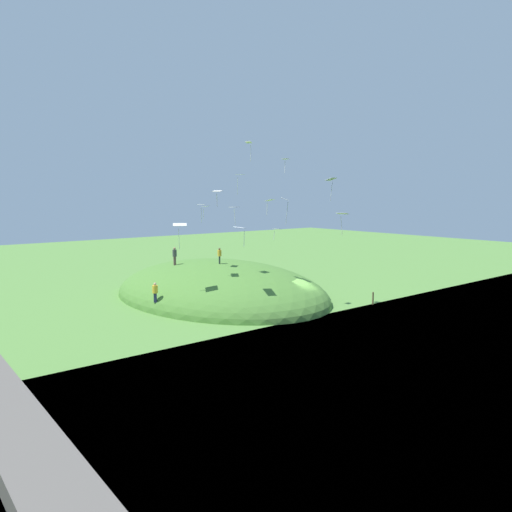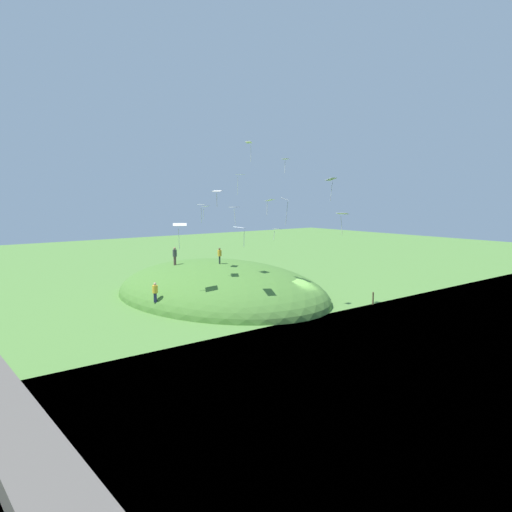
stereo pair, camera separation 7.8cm
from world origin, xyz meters
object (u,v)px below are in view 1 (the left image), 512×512
Objects in this scene: kite_1 at (240,228)px; kite_12 at (240,176)px; person_with_child at (219,254)px; mooring_post at (373,298)px; kite_0 at (201,205)px; kite_13 at (234,208)px; kite_8 at (285,160)px; kite_4 at (285,201)px; person_watching_kites at (155,290)px; kite_2 at (342,215)px; kite_10 at (331,180)px; kite_3 at (270,201)px; kite_7 at (180,226)px; kite_9 at (276,230)px; kite_11 at (249,145)px; kite_6 at (217,192)px; kite_5 at (205,207)px; person_walking_path at (175,254)px.

kite_1 is 13.73m from kite_12.
person_with_child reaches higher than mooring_post.
kite_0 reaches higher than kite_13.
kite_1 is 8.36m from kite_8.
kite_4 is 8.78m from kite_13.
kite_8 is at bearing 41.18° from person_with_child.
person_watching_kites is 18.43m from kite_2.
kite_3 is at bearing 21.64° from kite_10.
kite_7 is (3.57, 3.59, 0.16)m from kite_1.
kite_3 is (-5.19, -2.17, 5.30)m from person_with_child.
mooring_post is (-5.90, -7.07, -6.54)m from kite_9.
kite_11 reaches higher than kite_8.
kite_1 is at bearing 160.35° from person_watching_kites.
kite_1 is (-7.70, 3.17, 3.10)m from person_with_child.
kite_11 is 1.60× the size of mooring_post.
kite_10 is (-1.42, -10.87, 1.06)m from kite_6.
kite_10 reaches higher than person_watching_kites.
kite_5 is 1.00× the size of kite_6.
kite_10 reaches higher than kite_7.
kite_4 is at bearing 9.30° from person_with_child.
kite_0 is at bearing 47.47° from kite_10.
kite_7 is at bearing 69.53° from kite_2.
kite_5 is 7.60m from kite_11.
kite_5 is at bearing 41.85° from kite_3.
kite_12 is (9.37, -1.80, -1.09)m from kite_8.
kite_10 is (-6.65, -11.15, 3.82)m from kite_7.
kite_2 is at bearing -74.21° from kite_4.
kite_8 reaches higher than kite_9.
person_watching_kites is at bearing 71.24° from kite_3.
kite_6 reaches higher than mooring_post.
person_walking_path is at bearing -1.60° from kite_1.
kite_13 is (-7.54, -2.14, 4.81)m from person_walking_path.
kite_11 is (7.86, -9.06, 4.70)m from kite_6.
kite_3 is at bearing -167.37° from person_watching_kites.
kite_4 is at bearing 138.15° from kite_8.
kite_1 is 0.80× the size of kite_10.
person_with_child is 0.78× the size of kite_10.
kite_9 is at bearing -2.60° from kite_8.
kite_5 is at bearing 31.88° from kite_10.
kite_8 is at bearing 177.40° from kite_9.
kite_0 is 1.33× the size of mooring_post.
person_walking_path is 0.88× the size of kite_2.
kite_2 is 1.60× the size of kite_8.
kite_7 is (5.31, 14.22, -0.75)m from kite_2.
kite_12 is (3.21, -6.47, 3.17)m from kite_5.
person_walking_path is at bearing 37.43° from kite_2.
kite_5 is at bearing 47.50° from mooring_post.
person_watching_kites is at bearing 27.14° from kite_7.
kite_13 is at bearing -9.47° from kite_4.
kite_11 is (3.67, -0.42, 5.43)m from kite_3.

